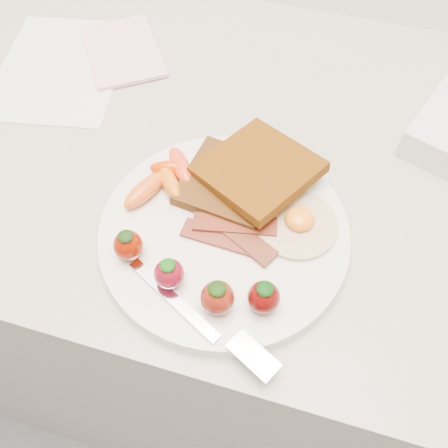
# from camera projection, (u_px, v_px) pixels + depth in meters

# --- Properties ---
(counter) EXTENTS (2.00, 0.60, 0.90)m
(counter) POSITION_uv_depth(u_px,v_px,m) (233.00, 294.00, 1.01)
(counter) COLOR gray
(counter) RESTS_ON ground
(plate) EXTENTS (0.27, 0.27, 0.02)m
(plate) POSITION_uv_depth(u_px,v_px,m) (224.00, 234.00, 0.54)
(plate) COLOR silver
(plate) RESTS_ON counter
(toast_lower) EXTENTS (0.11, 0.11, 0.01)m
(toast_lower) POSITION_uv_depth(u_px,v_px,m) (229.00, 183.00, 0.56)
(toast_lower) COLOR black
(toast_lower) RESTS_ON plate
(toast_upper) EXTENTS (0.15, 0.15, 0.03)m
(toast_upper) POSITION_uv_depth(u_px,v_px,m) (258.00, 169.00, 0.55)
(toast_upper) COLOR #401C04
(toast_upper) RESTS_ON toast_lower
(fried_egg) EXTENTS (0.11, 0.11, 0.02)m
(fried_egg) POSITION_uv_depth(u_px,v_px,m) (297.00, 223.00, 0.53)
(fried_egg) COLOR beige
(fried_egg) RESTS_ON plate
(bacon_strips) EXTENTS (0.11, 0.06, 0.01)m
(bacon_strips) POSITION_uv_depth(u_px,v_px,m) (232.00, 233.00, 0.53)
(bacon_strips) COLOR #49160E
(bacon_strips) RESTS_ON plate
(baby_carrots) EXTENTS (0.07, 0.11, 0.02)m
(baby_carrots) POSITION_uv_depth(u_px,v_px,m) (166.00, 177.00, 0.56)
(baby_carrots) COLOR #D03600
(baby_carrots) RESTS_ON plate
(strawberries) EXTENTS (0.18, 0.06, 0.04)m
(strawberries) POSITION_uv_depth(u_px,v_px,m) (197.00, 279.00, 0.48)
(strawberries) COLOR #761100
(strawberries) RESTS_ON plate
(fork) EXTENTS (0.17, 0.09, 0.00)m
(fork) POSITION_uv_depth(u_px,v_px,m) (208.00, 324.00, 0.47)
(fork) COLOR silver
(fork) RESTS_ON plate
(paper_sheet) EXTENTS (0.21, 0.25, 0.00)m
(paper_sheet) POSITION_uv_depth(u_px,v_px,m) (60.00, 68.00, 0.70)
(paper_sheet) COLOR silver
(paper_sheet) RESTS_ON counter
(notepad) EXTENTS (0.16, 0.17, 0.01)m
(notepad) POSITION_uv_depth(u_px,v_px,m) (123.00, 51.00, 0.72)
(notepad) COLOR #EAADBD
(notepad) RESTS_ON paper_sheet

